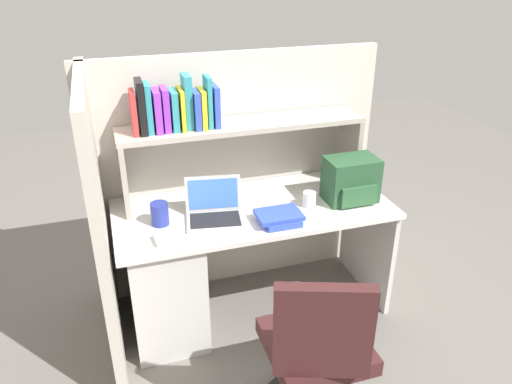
{
  "coord_description": "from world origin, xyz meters",
  "views": [
    {
      "loc": [
        -0.76,
        -2.44,
        2.09
      ],
      "look_at": [
        0.0,
        -0.05,
        0.85
      ],
      "focal_mm": 34.86,
      "sensor_mm": 36.0,
      "label": 1
    }
  ],
  "objects_px": {
    "computer_mouse": "(161,239)",
    "office_chair": "(316,363)",
    "laptop": "(214,210)",
    "paper_cup": "(309,199)",
    "backpack": "(351,180)",
    "snack_canister": "(160,214)"
  },
  "relations": [
    {
      "from": "laptop",
      "to": "office_chair",
      "type": "relative_size",
      "value": 0.37
    },
    {
      "from": "laptop",
      "to": "paper_cup",
      "type": "bearing_deg",
      "value": -2.52
    },
    {
      "from": "backpack",
      "to": "snack_canister",
      "type": "distance_m",
      "value": 1.12
    },
    {
      "from": "laptop",
      "to": "computer_mouse",
      "type": "xyz_separation_m",
      "value": [
        -0.32,
        -0.16,
        -0.03
      ]
    },
    {
      "from": "computer_mouse",
      "to": "office_chair",
      "type": "relative_size",
      "value": 0.11
    },
    {
      "from": "office_chair",
      "to": "backpack",
      "type": "bearing_deg",
      "value": -104.75
    },
    {
      "from": "office_chair",
      "to": "laptop",
      "type": "bearing_deg",
      "value": -54.2
    },
    {
      "from": "backpack",
      "to": "snack_canister",
      "type": "height_order",
      "value": "backpack"
    },
    {
      "from": "laptop",
      "to": "backpack",
      "type": "relative_size",
      "value": 1.16
    },
    {
      "from": "paper_cup",
      "to": "office_chair",
      "type": "bearing_deg",
      "value": -109.94
    },
    {
      "from": "office_chair",
      "to": "snack_canister",
      "type": "bearing_deg",
      "value": -38.83
    },
    {
      "from": "backpack",
      "to": "paper_cup",
      "type": "bearing_deg",
      "value": -179.42
    },
    {
      "from": "backpack",
      "to": "computer_mouse",
      "type": "xyz_separation_m",
      "value": [
        -1.14,
        -0.14,
        -0.11
      ]
    },
    {
      "from": "computer_mouse",
      "to": "office_chair",
      "type": "distance_m",
      "value": 0.97
    },
    {
      "from": "computer_mouse",
      "to": "laptop",
      "type": "bearing_deg",
      "value": 21.18
    },
    {
      "from": "computer_mouse",
      "to": "paper_cup",
      "type": "relative_size",
      "value": 1.16
    },
    {
      "from": "laptop",
      "to": "backpack",
      "type": "xyz_separation_m",
      "value": [
        0.82,
        -0.02,
        0.08
      ]
    },
    {
      "from": "backpack",
      "to": "paper_cup",
      "type": "distance_m",
      "value": 0.28
    },
    {
      "from": "backpack",
      "to": "office_chair",
      "type": "distance_m",
      "value": 1.11
    },
    {
      "from": "laptop",
      "to": "snack_canister",
      "type": "distance_m",
      "value": 0.3
    },
    {
      "from": "computer_mouse",
      "to": "office_chair",
      "type": "height_order",
      "value": "office_chair"
    },
    {
      "from": "laptop",
      "to": "office_chair",
      "type": "distance_m",
      "value": 0.98
    }
  ]
}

